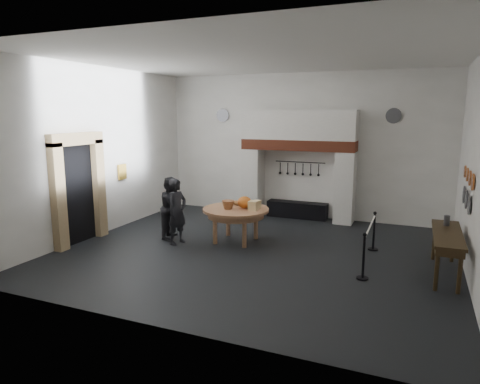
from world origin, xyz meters
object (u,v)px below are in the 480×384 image
at_px(visitor_far, 172,208).
at_px(side_table, 448,234).
at_px(work_table, 236,210).
at_px(barrier_post_far, 374,232).
at_px(barrier_post_near, 364,257).
at_px(visitor_near, 177,211).
at_px(iron_range, 297,210).

xyz_separation_m(visitor_far, side_table, (6.58, -0.15, 0.05)).
bearing_deg(work_table, barrier_post_far, 10.78).
distance_m(side_table, barrier_post_far, 1.94).
xyz_separation_m(side_table, barrier_post_near, (-1.52, -0.88, -0.42)).
xyz_separation_m(work_table, visitor_near, (-1.30, -0.73, -0.01)).
bearing_deg(side_table, iron_range, 138.81).
distance_m(iron_range, visitor_far, 4.28).
bearing_deg(visitor_near, barrier_post_near, -85.18).
relative_size(iron_range, visitor_far, 1.16).
height_order(iron_range, barrier_post_far, barrier_post_far).
height_order(side_table, barrier_post_far, same).
distance_m(visitor_near, side_table, 6.19).
bearing_deg(work_table, side_table, -5.61).
height_order(visitor_far, barrier_post_near, visitor_far).
bearing_deg(iron_range, barrier_post_near, -60.03).
bearing_deg(visitor_far, iron_range, -46.93).
bearing_deg(barrier_post_far, visitor_near, -163.60).
bearing_deg(work_table, iron_range, 75.87).
height_order(work_table, visitor_far, visitor_far).
xyz_separation_m(work_table, visitor_far, (-1.70, -0.33, -0.02)).
bearing_deg(iron_range, side_table, -41.19).
height_order(visitor_near, barrier_post_far, visitor_near).
relative_size(work_table, barrier_post_near, 1.88).
xyz_separation_m(iron_range, visitor_far, (-2.48, -3.44, 0.57)).
distance_m(work_table, barrier_post_near, 3.65).
xyz_separation_m(work_table, barrier_post_near, (3.36, -1.36, -0.39)).
bearing_deg(barrier_post_near, visitor_near, 172.32).
bearing_deg(barrier_post_far, barrier_post_near, -90.00).
relative_size(side_table, barrier_post_far, 2.44).
height_order(visitor_far, barrier_post_far, visitor_far).
relative_size(work_table, barrier_post_far, 1.88).
bearing_deg(iron_range, barrier_post_far, -43.77).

